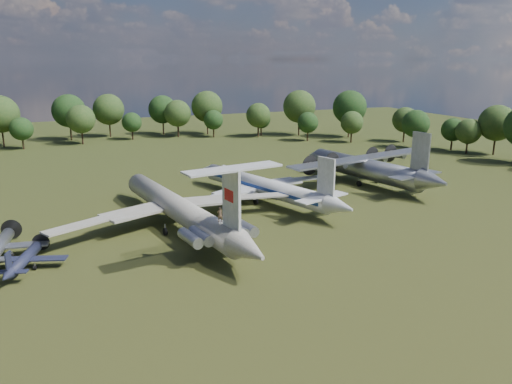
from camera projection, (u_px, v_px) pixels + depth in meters
name	position (u px, v px, depth m)	size (l,w,h in m)	color
ground	(186.00, 222.00, 78.26)	(300.00, 300.00, 0.00)	#1F3812
il62_airliner	(178.00, 213.00, 74.91)	(38.51, 50.07, 4.91)	#B9B9B4
tu104_jet	(263.00, 189.00, 89.48)	(32.30, 43.07, 4.31)	silver
an12_transport	(365.00, 171.00, 101.98)	(35.88, 40.10, 5.28)	#A8ABB0
small_prop_west	(25.00, 262.00, 60.51)	(9.78, 13.33, 1.96)	black
person_on_il62	(220.00, 214.00, 62.70)	(0.71, 0.47, 1.96)	#8D6947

